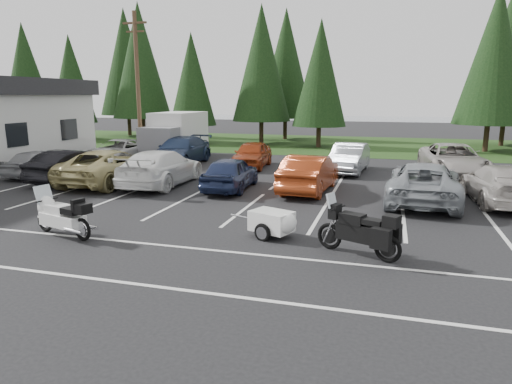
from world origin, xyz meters
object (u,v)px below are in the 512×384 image
(car_far_3, at_px, (349,158))
(touring_motorcycle, at_px, (62,212))
(car_near_7, at_px, (501,184))
(cargo_trailer, at_px, (272,224))
(car_near_5, at_px, (309,173))
(car_near_1, at_px, (72,166))
(car_far_4, at_px, (453,160))
(adventure_motorcycle, at_px, (358,226))
(utility_pole, at_px, (138,84))
(car_near_3, at_px, (161,168))
(car_near_2, at_px, (110,167))
(car_far_1, at_px, (181,151))
(car_far_2, at_px, (252,154))
(box_truck, at_px, (172,136))
(car_near_0, at_px, (40,162))
(car_far_0, at_px, (119,151))
(car_near_6, at_px, (424,183))
(car_near_4, at_px, (231,173))

(car_far_3, distance_m, touring_motorcycle, 15.31)
(car_near_7, height_order, cargo_trailer, car_near_7)
(car_near_5, bearing_deg, car_near_1, 8.20)
(car_far_4, distance_m, adventure_motorcycle, 13.80)
(utility_pole, xyz_separation_m, car_near_3, (5.57, -7.84, -3.90))
(car_near_2, bearing_deg, car_far_1, -95.07)
(car_far_2, xyz_separation_m, car_far_3, (5.37, -0.13, 0.02))
(box_truck, height_order, car_near_0, box_truck)
(car_near_2, xyz_separation_m, cargo_trailer, (9.11, -5.82, -0.40))
(car_near_7, relative_size, car_far_1, 0.92)
(car_near_5, distance_m, car_near_7, 7.22)
(car_near_2, bearing_deg, car_far_0, -61.27)
(car_near_1, height_order, car_near_6, car_near_6)
(car_near_6, xyz_separation_m, adventure_motorcycle, (-1.97, -6.65, 0.01))
(utility_pole, relative_size, box_truck, 1.61)
(car_near_1, xyz_separation_m, car_near_6, (15.52, -0.00, 0.01))
(utility_pole, bearing_deg, car_near_2, -69.00)
(car_far_3, distance_m, car_far_4, 5.11)
(car_near_5, relative_size, cargo_trailer, 2.83)
(car_near_0, height_order, car_far_3, car_far_3)
(car_far_1, height_order, cargo_trailer, car_far_1)
(car_near_0, height_order, car_near_1, car_near_1)
(utility_pole, relative_size, car_far_0, 1.77)
(box_truck, height_order, car_far_0, box_truck)
(utility_pole, height_order, car_far_4, utility_pole)
(car_near_3, bearing_deg, car_far_4, -155.55)
(car_near_0, height_order, car_far_2, car_far_2)
(car_near_2, bearing_deg, car_far_2, -127.79)
(car_near_1, relative_size, adventure_motorcycle, 1.79)
(car_near_2, distance_m, car_far_1, 6.39)
(car_near_6, height_order, touring_motorcycle, car_near_6)
(car_near_1, height_order, car_far_4, car_far_4)
(car_far_1, distance_m, cargo_trailer, 14.93)
(car_near_3, bearing_deg, utility_pole, -56.18)
(car_near_6, bearing_deg, utility_pole, -22.04)
(car_near_4, bearing_deg, car_near_0, -5.89)
(car_near_1, bearing_deg, car_near_5, -170.55)
(car_far_3, xyz_separation_m, adventure_motorcycle, (1.34, -12.99, 0.02))
(car_near_0, relative_size, car_far_3, 0.88)
(touring_motorcycle, bearing_deg, car_near_7, 47.14)
(utility_pole, xyz_separation_m, car_near_0, (-1.45, -7.32, -4.02))
(box_truck, height_order, car_far_1, box_truck)
(car_near_2, relative_size, car_near_7, 1.12)
(box_truck, relative_size, car_far_4, 0.97)
(adventure_motorcycle, bearing_deg, car_near_1, 176.71)
(car_near_0, distance_m, car_far_4, 20.70)
(car_near_4, distance_m, cargo_trailer, 6.93)
(box_truck, relative_size, car_far_0, 1.10)
(car_far_0, bearing_deg, touring_motorcycle, -62.75)
(car_near_5, relative_size, car_near_6, 0.86)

